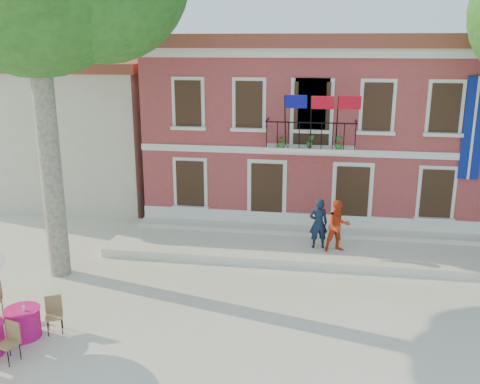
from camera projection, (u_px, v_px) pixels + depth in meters
name	position (u px, v px, depth m)	size (l,w,h in m)	color
ground	(229.00, 304.00, 15.25)	(90.00, 90.00, 0.00)	beige
main_building	(314.00, 123.00, 23.41)	(13.50, 9.59, 7.50)	#A63C41
neighbor_west	(78.00, 126.00, 26.28)	(9.40, 9.40, 6.40)	beige
terrace	(306.00, 247.00, 19.09)	(14.00, 3.40, 0.30)	silver
pedestrian_navy	(318.00, 223.00, 18.41)	(0.65, 0.42, 1.77)	#101D35
pedestrian_orange	(338.00, 226.00, 18.11)	(0.87, 0.68, 1.79)	red
cafe_table_1	(23.00, 322.00, 13.45)	(1.91, 1.22, 0.95)	#DB1468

